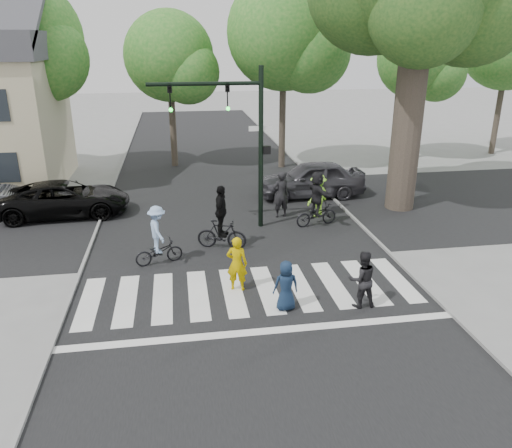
{
  "coord_description": "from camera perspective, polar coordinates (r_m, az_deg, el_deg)",
  "views": [
    {
      "loc": [
        -1.89,
        -11.76,
        6.85
      ],
      "look_at": [
        0.5,
        3.0,
        1.3
      ],
      "focal_mm": 35.0,
      "sensor_mm": 36.0,
      "label": 1
    }
  ],
  "objects": [
    {
      "name": "car_suv",
      "position": [
        21.9,
        -20.99,
        2.71
      ],
      "size": [
        5.25,
        2.65,
        1.42
      ],
      "primitive_type": "imported",
      "rotation": [
        0.0,
        0.0,
        1.63
      ],
      "color": "black",
      "rests_on": "ground"
    },
    {
      "name": "bg_tree_4",
      "position": [
        31.28,
        18.5,
        17.15
      ],
      "size": [
        4.83,
        4.6,
        8.15
      ],
      "color": "brown",
      "rests_on": "ground"
    },
    {
      "name": "pedestrian_adult",
      "position": [
        13.75,
        12.03,
        -6.2
      ],
      "size": [
        0.78,
        0.61,
        1.61
      ],
      "primitive_type": "imported",
      "rotation": [
        0.0,
        0.0,
        3.14
      ],
      "color": "black",
      "rests_on": "ground"
    },
    {
      "name": "cyclist_left",
      "position": [
        16.24,
        -11.13,
        -1.72
      ],
      "size": [
        1.63,
        1.12,
        1.96
      ],
      "color": "black",
      "rests_on": "ground"
    },
    {
      "name": "bystander_hivis",
      "position": [
        20.42,
        7.08,
        3.26
      ],
      "size": [
        1.33,
        1.23,
        1.8
      ],
      "primitive_type": "imported",
      "rotation": [
        0.0,
        0.0,
        3.78
      ],
      "color": "#A5FF3A",
      "rests_on": "ground"
    },
    {
      "name": "road_cross",
      "position": [
        20.99,
        -3.53,
        1.3
      ],
      "size": [
        70.0,
        10.0,
        0.01
      ],
      "primitive_type": "cube",
      "color": "black",
      "rests_on": "ground"
    },
    {
      "name": "curb_right",
      "position": [
        19.37,
        12.44,
        -0.69
      ],
      "size": [
        0.1,
        70.0,
        0.1
      ],
      "primitive_type": "cube",
      "color": "gray",
      "rests_on": "ground"
    },
    {
      "name": "crosswalk",
      "position": [
        14.3,
        -0.48,
        -8.21
      ],
      "size": [
        10.0,
        3.85,
        0.01
      ],
      "color": "silver",
      "rests_on": "ground"
    },
    {
      "name": "curb_left",
      "position": [
        18.36,
        -18.43,
        -2.48
      ],
      "size": [
        0.1,
        70.0,
        0.1
      ],
      "primitive_type": "cube",
      "color": "gray",
      "rests_on": "ground"
    },
    {
      "name": "car_grey",
      "position": [
        23.11,
        6.33,
        5.13
      ],
      "size": [
        4.85,
        1.96,
        1.65
      ],
      "primitive_type": "imported",
      "rotation": [
        0.0,
        0.0,
        -1.57
      ],
      "color": "#39393E",
      "rests_on": "ground"
    },
    {
      "name": "ground",
      "position": [
        13.73,
        -0.06,
        -9.54
      ],
      "size": [
        120.0,
        120.0,
        0.0
      ],
      "primitive_type": "plane",
      "color": "gray",
      "rests_on": "ground"
    },
    {
      "name": "pedestrian_woman",
      "position": [
        14.31,
        -2.2,
        -4.56
      ],
      "size": [
        0.69,
        0.55,
        1.65
      ],
      "primitive_type": "imported",
      "rotation": [
        0.0,
        0.0,
        2.86
      ],
      "color": "#BE9D00",
      "rests_on": "ground"
    },
    {
      "name": "cyclist_mid",
      "position": [
        17.12,
        -3.98,
        0.08
      ],
      "size": [
        1.8,
        1.13,
        2.26
      ],
      "color": "black",
      "rests_on": "ground"
    },
    {
      "name": "road_stem",
      "position": [
        18.2,
        -2.56,
        -1.75
      ],
      "size": [
        10.0,
        70.0,
        0.01
      ],
      "primitive_type": "cube",
      "color": "black",
      "rests_on": "ground"
    },
    {
      "name": "bg_tree_1",
      "position": [
        28.07,
        -24.56,
        18.25
      ],
      "size": [
        6.09,
        5.8,
        9.8
      ],
      "color": "brown",
      "rests_on": "ground"
    },
    {
      "name": "cyclist_right",
      "position": [
        19.37,
        6.97,
        2.53
      ],
      "size": [
        1.8,
        1.67,
        2.17
      ],
      "color": "black",
      "rests_on": "ground"
    },
    {
      "name": "bystander_dark",
      "position": [
        20.23,
        2.85,
        3.41
      ],
      "size": [
        0.79,
        0.61,
        1.92
      ],
      "primitive_type": "imported",
      "rotation": [
        0.0,
        0.0,
        3.37
      ],
      "color": "black",
      "rests_on": "ground"
    },
    {
      "name": "pedestrian_child",
      "position": [
        13.37,
        3.44,
        -7.06
      ],
      "size": [
        0.7,
        0.47,
        1.4
      ],
      "primitive_type": "imported",
      "rotation": [
        0.0,
        0.0,
        3.17
      ],
      "color": "#14253E",
      "rests_on": "ground"
    },
    {
      "name": "bg_tree_2",
      "position": [
        28.39,
        -9.38,
        17.96
      ],
      "size": [
        5.04,
        4.8,
        8.4
      ],
      "color": "brown",
      "rests_on": "ground"
    },
    {
      "name": "traffic_signal",
      "position": [
        18.33,
        -2.09,
        11.1
      ],
      "size": [
        4.45,
        0.29,
        6.0
      ],
      "color": "black",
      "rests_on": "ground"
    },
    {
      "name": "bg_tree_3",
      "position": [
        27.73,
        3.96,
        20.52
      ],
      "size": [
        6.3,
        6.0,
        10.2
      ],
      "color": "brown",
      "rests_on": "ground"
    }
  ]
}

